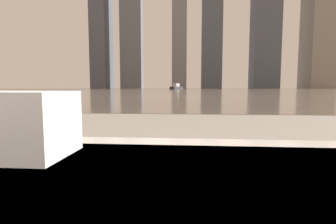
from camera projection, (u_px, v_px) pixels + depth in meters
towel_stack at (18, 124)px, 0.65m from camera, size 0.25×0.19×0.16m
harbor_water at (188, 90)px, 61.51m from camera, size 180.00×110.00×0.01m
harbor_boat_2 at (176, 87)px, 69.32m from camera, size 3.37×4.47×1.61m
skyline_tower_0 at (101, 19)px, 117.23m from camera, size 6.92×13.15×61.87m
skyline_tower_1 at (131, 8)px, 115.68m from camera, size 9.39×6.00×71.24m
skyline_tower_2 at (180, 0)px, 113.69m from camera, size 6.27×8.90×76.93m
skyline_tower_4 at (266, 17)px, 111.56m from camera, size 10.75×10.89×60.44m
skyline_tower_5 at (319, 14)px, 109.73m from camera, size 10.05×13.91×62.10m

